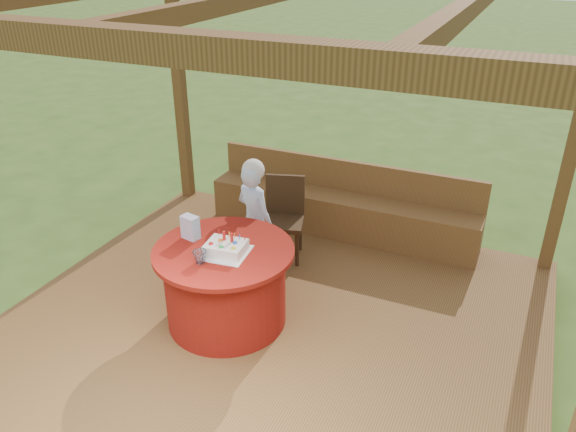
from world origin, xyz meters
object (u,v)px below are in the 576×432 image
object	(u,v)px
drinking_glass	(200,257)
gift_bag	(190,227)
bench	(342,211)
birthday_cake	(226,248)
table	(226,285)
chair	(284,214)
elderly_woman	(255,217)

from	to	relation	value
drinking_glass	gift_bag	bearing A→B (deg)	132.58
bench	birthday_cake	world-z (taller)	birthday_cake
birthday_cake	gift_bag	bearing A→B (deg)	166.01
bench	table	world-z (taller)	bench
bench	chair	world-z (taller)	chair
table	birthday_cake	distance (m)	0.41
bench	chair	size ratio (longest dim) A/B	3.54
chair	birthday_cake	bearing A→B (deg)	-86.89
birthday_cake	chair	bearing A→B (deg)	93.11
drinking_glass	elderly_woman	bearing A→B (deg)	93.45
table	chair	world-z (taller)	chair
chair	elderly_woman	size ratio (longest dim) A/B	0.71
bench	gift_bag	xyz separation A→B (m)	(-0.72, -1.88, 0.55)
birthday_cake	gift_bag	xyz separation A→B (m)	(-0.40, 0.10, 0.05)
elderly_woman	drinking_glass	bearing A→B (deg)	-86.55
table	gift_bag	size ratio (longest dim) A/B	5.70
birthday_cake	elderly_woman	bearing A→B (deg)	101.72
bench	elderly_woman	xyz separation A→B (m)	(-0.50, -1.14, 0.34)
table	birthday_cake	world-z (taller)	birthday_cake
bench	drinking_glass	distance (m)	2.29
elderly_woman	gift_bag	size ratio (longest dim) A/B	5.83
bench	elderly_woman	distance (m)	1.29
gift_bag	drinking_glass	bearing A→B (deg)	-35.42
table	chair	distance (m)	1.24
elderly_woman	drinking_glass	xyz separation A→B (m)	(0.06, -1.05, 0.16)
bench	chair	xyz separation A→B (m)	(-0.39, -0.69, 0.19)
chair	elderly_woman	xyz separation A→B (m)	(-0.10, -0.45, 0.15)
gift_bag	chair	bearing A→B (deg)	86.69
birthday_cake	gift_bag	distance (m)	0.41
birthday_cake	gift_bag	world-z (taller)	gift_bag
elderly_woman	drinking_glass	size ratio (longest dim) A/B	10.50
table	chair	xyz separation A→B (m)	(-0.02, 1.24, 0.10)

